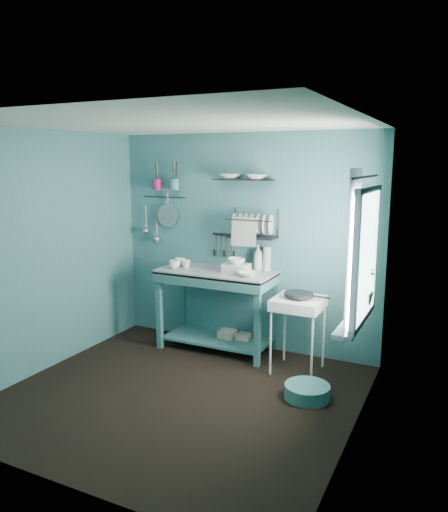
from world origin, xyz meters
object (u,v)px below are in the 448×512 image
at_px(utensil_cup_magenta, 157,185).
at_px(storage_tin_small, 244,342).
at_px(mug_mid, 186,264).
at_px(dish_rack, 253,224).
at_px(colander, 168,215).
at_px(storage_tin_large, 227,339).
at_px(frying_pan, 299,294).
at_px(hotplate_stand, 298,335).
at_px(wash_tub, 236,268).
at_px(soap_bottle, 258,257).
at_px(floor_basin, 307,392).
at_px(work_counter, 217,310).
at_px(mug_left, 174,265).
at_px(mug_right, 180,262).
at_px(water_bottle, 267,259).
at_px(potted_plant, 359,287).
at_px(utensil_cup_teal, 174,184).

xyz_separation_m(utensil_cup_magenta, storage_tin_small, (1.22, -0.10, -1.80)).
distance_m(mug_mid, dish_rack, 0.92).
height_order(colander, storage_tin_large, colander).
distance_m(frying_pan, utensil_cup_magenta, 2.27).
bearing_deg(hotplate_stand, mug_mid, 179.88).
relative_size(wash_tub, soap_bottle, 0.94).
xyz_separation_m(hotplate_stand, floor_basin, (0.28, -0.56, -0.33)).
bearing_deg(work_counter, wash_tub, -8.93).
bearing_deg(mug_mid, mug_left, -135.00).
bearing_deg(mug_right, water_bottle, 12.17).
bearing_deg(mug_mid, water_bottle, 17.28).
distance_m(mug_left, colander, 0.72).
xyz_separation_m(potted_plant, storage_tin_small, (-1.41, 0.64, -0.97)).
xyz_separation_m(mug_right, utensil_cup_teal, (-0.17, 0.18, 0.91)).
xyz_separation_m(wash_tub, potted_plant, (1.46, -0.54, 0.07)).
bearing_deg(storage_tin_large, frying_pan, -15.39).
relative_size(hotplate_stand, utensil_cup_magenta, 6.11).
bearing_deg(floor_basin, soap_bottle, 133.00).
bearing_deg(work_counter, storage_tin_small, 10.58).
height_order(hotplate_stand, frying_pan, frying_pan).
height_order(hotplate_stand, storage_tin_small, hotplate_stand).
height_order(utensil_cup_magenta, storage_tin_small, utensil_cup_magenta).
height_order(soap_bottle, dish_rack, dish_rack).
bearing_deg(soap_bottle, water_bottle, 11.31).
bearing_deg(work_counter, mug_left, -165.92).
xyz_separation_m(water_bottle, floor_basin, (0.80, -0.99, -1.02)).
relative_size(soap_bottle, dish_rack, 0.54).
height_order(colander, storage_tin_small, colander).
height_order(utensil_cup_magenta, floor_basin, utensil_cup_magenta).
distance_m(mug_mid, utensil_cup_teal, 0.98).
relative_size(frying_pan, colander, 1.07).
height_order(mug_right, storage_tin_large, mug_right).
bearing_deg(colander, utensil_cup_teal, -13.35).
bearing_deg(hotplate_stand, mug_right, 178.15).
bearing_deg(colander, mug_left, -49.79).
height_order(mug_mid, storage_tin_small, mug_mid).
distance_m(mug_left, potted_plant, 2.22).
bearing_deg(mug_mid, colander, 146.61).
bearing_deg(water_bottle, mug_mid, -162.72).
bearing_deg(mug_right, storage_tin_large, 4.76).
bearing_deg(soap_bottle, dish_rack, -123.83).
relative_size(mug_right, colander, 0.44).
height_order(work_counter, mug_mid, mug_mid).
height_order(mug_left, soap_bottle, soap_bottle).
height_order(soap_bottle, utensil_cup_magenta, utensil_cup_magenta).
height_order(work_counter, dish_rack, dish_rack).
xyz_separation_m(work_counter, mug_mid, (-0.38, -0.06, 0.52)).
distance_m(mug_left, hotplate_stand, 1.64).
xyz_separation_m(soap_bottle, floor_basin, (0.90, -0.97, -1.03)).
distance_m(water_bottle, storage_tin_large, 1.08).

